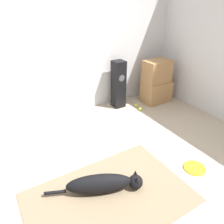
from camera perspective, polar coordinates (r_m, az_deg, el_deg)
The scene contains 10 objects.
ground_plane at distance 2.68m, azimuth -0.06°, elevation -20.26°, with size 12.00×12.00×0.00m, color #B2A38E.
wall_back at distance 3.80m, azimuth -17.40°, elevation 15.95°, with size 8.00×0.06×2.55m.
area_rug at distance 2.63m, azimuth -0.67°, elevation -21.36°, with size 1.79×1.19×0.01m.
dog at distance 2.60m, azimuth -2.17°, elevation -18.17°, with size 1.04×0.52×0.23m.
frisbee at distance 3.14m, azimuth 20.73°, elevation -13.48°, with size 0.28×0.28×0.03m.
cardboard_box_lower at distance 4.68m, azimuth 11.44°, elevation 5.22°, with size 0.58×0.38×0.43m.
cardboard_box_upper at distance 4.53m, azimuth 11.72°, elevation 10.33°, with size 0.53×0.35×0.45m.
floor_speaker at distance 4.29m, azimuth 1.69°, elevation 7.20°, with size 0.22×0.23×0.93m.
tennis_ball_by_boxes at distance 4.45m, azimuth 6.38°, elevation 1.76°, with size 0.07×0.07×0.07m.
tennis_ball_near_speaker at distance 4.32m, azimuth 7.39°, elevation 0.81°, with size 0.07×0.07×0.07m.
Camera 1 is at (-0.92, -1.52, 2.01)m, focal length 35.00 mm.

